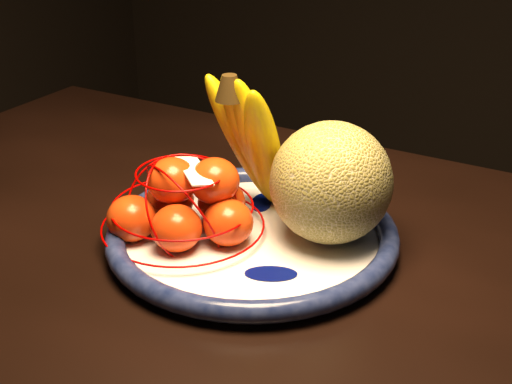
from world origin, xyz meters
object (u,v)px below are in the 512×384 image
at_px(cantaloupe, 331,183).
at_px(banana_bunch, 254,137).
at_px(dining_table, 310,366).
at_px(mandarin_bag, 187,205).
at_px(fruit_bowl, 252,235).

xyz_separation_m(cantaloupe, banana_bunch, (-0.11, 0.02, 0.03)).
xyz_separation_m(dining_table, mandarin_bag, (-0.19, 0.06, 0.14)).
bearing_deg(banana_bunch, dining_table, -22.69).
distance_m(banana_bunch, mandarin_bag, 0.12).
distance_m(dining_table, cantaloupe, 0.22).
relative_size(banana_bunch, mandarin_bag, 0.85).
relative_size(fruit_bowl, banana_bunch, 1.73).
bearing_deg(dining_table, fruit_bowl, 146.37).
xyz_separation_m(fruit_bowl, mandarin_bag, (-0.07, -0.03, 0.04)).
distance_m(cantaloupe, banana_bunch, 0.12).
relative_size(dining_table, mandarin_bag, 6.51).
relative_size(dining_table, cantaloupe, 10.81).
height_order(fruit_bowl, banana_bunch, banana_bunch).
height_order(fruit_bowl, cantaloupe, cantaloupe).
bearing_deg(cantaloupe, mandarin_bag, -155.84).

